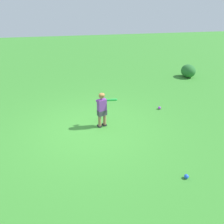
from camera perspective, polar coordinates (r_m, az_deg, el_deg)
ground_plane at (r=6.67m, az=-5.53°, el=-4.49°), size 40.00×40.00×0.00m
child_batter at (r=6.53m, az=-2.49°, el=1.36°), size 0.36×0.60×1.08m
play_ball_far_right at (r=5.23m, az=18.32°, el=-15.24°), size 0.10×0.10×0.10m
play_ball_midfield at (r=8.03m, az=11.92°, el=1.05°), size 0.10×0.10×0.10m
shrub_left_background at (r=11.83m, az=18.75°, el=9.83°), size 0.81×0.65×0.62m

